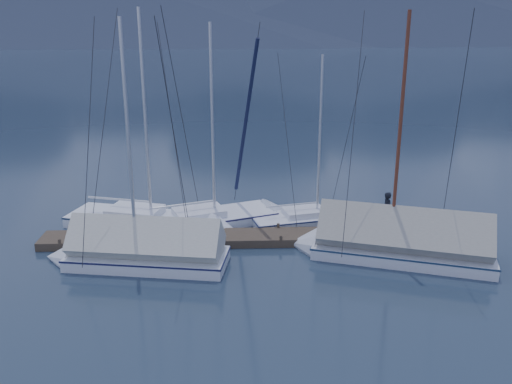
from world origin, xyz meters
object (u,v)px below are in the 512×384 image
Objects in this scene: sailboat_open_left at (163,224)px; sailboat_open_right at (326,218)px; person at (387,210)px; sailboat_covered_far at (133,252)px; sailboat_covered_near at (386,244)px; sailboat_open_mid at (225,218)px.

sailboat_open_left is 7.53m from sailboat_open_right.
person is at bearing -39.41° from sailboat_open_right.
sailboat_open_right is at bearing 28.45° from sailboat_covered_far.
sailboat_open_left is at bearing 80.30° from sailboat_covered_far.
sailboat_open_left is 9.89m from sailboat_covered_near.
sailboat_open_right is at bearing -0.67° from sailboat_open_mid.
sailboat_covered_far is 6.12× the size of person.
sailboat_open_right is at bearing 113.10° from sailboat_covered_near.
sailboat_open_right is 3.18m from person.
sailboat_open_left reaches higher than sailboat_covered_far.
sailboat_covered_far is at bearing -177.99° from sailboat_covered_near.
sailboat_covered_far is at bearing -99.70° from sailboat_open_left.
person is (9.83, -1.33, 0.97)m from sailboat_open_left.
sailboat_open_right is 9.29m from sailboat_covered_far.
sailboat_open_left is 9.97m from person.
sailboat_open_mid is 0.98× the size of sailboat_covered_far.
sailboat_open_right is (7.50, 0.58, -0.04)m from sailboat_open_left.
sailboat_open_right is at bearing 4.41° from sailboat_open_left.
person is at bearing 74.77° from sailboat_covered_near.
person is (7.02, -1.97, 0.98)m from sailboat_open_mid.
sailboat_open_mid is at bearing 68.30° from person.
sailboat_open_right is 4.44m from sailboat_covered_near.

